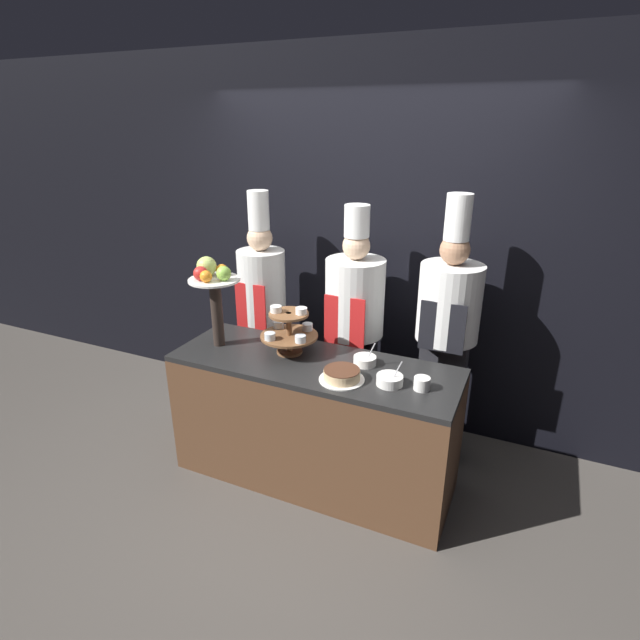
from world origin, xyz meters
name	(u,v)px	position (x,y,z in m)	size (l,w,h in m)	color
ground_plane	(293,504)	(0.00, 0.00, 0.00)	(14.00, 14.00, 0.00)	#47423D
wall_back	(368,246)	(0.00, 1.30, 1.40)	(10.00, 0.06, 2.80)	black
buffet_counter	(314,421)	(0.00, 0.32, 0.43)	(1.83, 0.63, 0.87)	brown
tiered_stand	(289,330)	(-0.20, 0.38, 1.03)	(0.37, 0.37, 0.32)	brown
fruit_pedestal	(213,285)	(-0.71, 0.30, 1.29)	(0.33, 0.33, 0.59)	#2D231E
cake_round	(342,375)	(0.25, 0.18, 0.90)	(0.27, 0.27, 0.07)	white
cup_white	(422,384)	(0.70, 0.26, 0.90)	(0.09, 0.09, 0.07)	white
serving_bowl_near	(390,380)	(0.52, 0.24, 0.90)	(0.15, 0.15, 0.16)	white
serving_bowl_far	(365,360)	(0.30, 0.42, 0.89)	(0.14, 0.14, 0.16)	white
chef_left	(263,303)	(-0.71, 0.91, 0.96)	(0.36, 0.36, 1.81)	#38332D
chef_center_left	(354,319)	(0.05, 0.91, 0.95)	(0.42, 0.42, 1.76)	black
chef_center_right	(447,329)	(0.70, 0.91, 0.99)	(0.41, 0.41, 1.87)	#28282D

